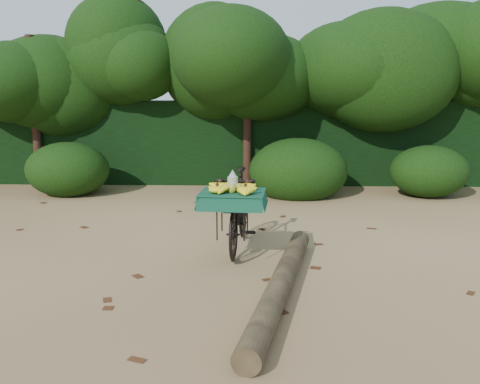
{
  "coord_description": "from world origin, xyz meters",
  "views": [
    {
      "loc": [
        0.67,
        -5.41,
        1.97
      ],
      "look_at": [
        0.49,
        0.4,
        0.84
      ],
      "focal_mm": 38.0,
      "sensor_mm": 36.0,
      "label": 1
    }
  ],
  "objects": [
    {
      "name": "fallen_log",
      "position": [
        0.94,
        -0.61,
        0.11
      ],
      "size": [
        0.87,
        3.13,
        0.23
      ],
      "primitive_type": "cylinder",
      "rotation": [
        1.57,
        0.0,
        -0.21
      ],
      "color": "brown",
      "rests_on": "ground"
    },
    {
      "name": "ground",
      "position": [
        0.0,
        0.0,
        0.0
      ],
      "size": [
        80.0,
        80.0,
        0.0
      ],
      "primitive_type": "plane",
      "color": "tan",
      "rests_on": "ground"
    },
    {
      "name": "tree_row",
      "position": [
        -0.65,
        5.5,
        2.0
      ],
      "size": [
        14.5,
        2.0,
        4.0
      ],
      "primitive_type": null,
      "color": "black",
      "rests_on": "ground"
    },
    {
      "name": "vendor_bicycle",
      "position": [
        0.46,
        0.86,
        0.52
      ],
      "size": [
        0.78,
        1.8,
        1.03
      ],
      "rotation": [
        0.0,
        0.0,
        -0.08
      ],
      "color": "black",
      "rests_on": "ground"
    },
    {
      "name": "bush_clumps",
      "position": [
        0.5,
        4.3,
        0.45
      ],
      "size": [
        8.8,
        1.7,
        0.9
      ],
      "primitive_type": null,
      "color": "black",
      "rests_on": "ground"
    },
    {
      "name": "leaf_litter",
      "position": [
        0.0,
        0.65,
        0.01
      ],
      "size": [
        7.0,
        7.3,
        0.01
      ],
      "primitive_type": null,
      "color": "#462512",
      "rests_on": "ground"
    },
    {
      "name": "hedge_backdrop",
      "position": [
        0.0,
        6.3,
        0.9
      ],
      "size": [
        26.0,
        1.8,
        1.8
      ],
      "primitive_type": "cube",
      "color": "black",
      "rests_on": "ground"
    }
  ]
}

